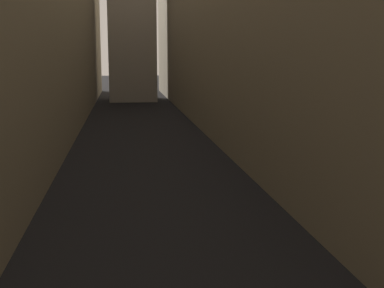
{
  "coord_description": "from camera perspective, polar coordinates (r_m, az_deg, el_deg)",
  "views": [
    {
      "loc": [
        -1.58,
        3.6,
        6.83
      ],
      "look_at": [
        0.0,
        15.27,
        4.78
      ],
      "focal_mm": 47.88,
      "sensor_mm": 36.0,
      "label": 1
    }
  ],
  "objects": [
    {
      "name": "ground_plane",
      "position": [
        44.95,
        -5.62,
        1.08
      ],
      "size": [
        264.0,
        264.0,
        0.0
      ],
      "primitive_type": "plane",
      "color": "black"
    }
  ]
}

